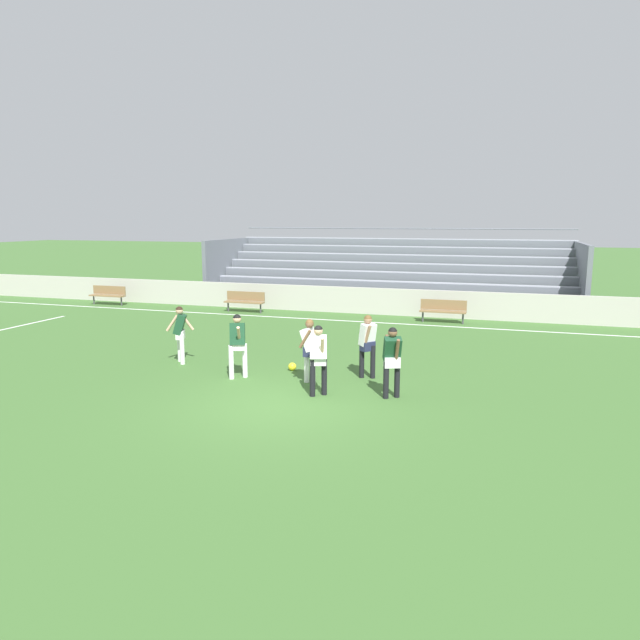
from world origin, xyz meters
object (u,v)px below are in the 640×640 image
Objects in this scene: bleacher_stand at (389,270)px; player_white_on_ball at (310,346)px; bench_centre_sideline at (443,309)px; player_dark_challenging at (238,340)px; bench_near_bin at (108,293)px; player_white_overlapping at (368,341)px; bench_far_left at (245,300)px; soccer_ball at (292,367)px; player_white_wide_left at (318,354)px; player_dark_deep_cover at (392,356)px; player_dark_trailing_run at (180,330)px.

bleacher_stand reaches higher than player_white_on_ball.
bench_centre_sideline is 10.64m from player_dark_challenging.
bleacher_stand is 5.99m from bench_centre_sideline.
bench_near_bin is 1.09× the size of player_white_overlapping.
soccer_ball is at bearing -57.87° from bench_far_left.
soccer_ball is at bearing 125.45° from player_white_wide_left.
bench_centre_sideline is 1.10× the size of player_white_on_ball.
player_dark_deep_cover is (1.65, 0.34, -0.01)m from player_white_wide_left.
bench_centre_sideline is 1.10× the size of player_dark_trailing_run.
bench_far_left is 1.09× the size of player_dark_deep_cover.
bleacher_stand reaches higher than player_white_wide_left.
bleacher_stand is 10.72× the size of player_white_on_ball.
bench_centre_sideline is 10.93m from player_dark_trailing_run.
bleacher_stand is 14.20m from player_dark_trailing_run.
bleacher_stand is at bearing 93.32° from player_white_on_ball.
player_white_wide_left is at bearing -99.69° from bench_centre_sideline.
player_white_overlapping is at bearing -2.40° from soccer_ball.
bleacher_stand is at bearing 21.66° from bench_near_bin.
bench_near_bin is at bearing 180.00° from bench_far_left.
bench_near_bin is 1.00× the size of bench_far_left.
player_dark_trailing_run is at bearing 159.57° from player_white_wide_left.
player_white_on_ball is 2.23m from player_dark_deep_cover.
player_white_overlapping is (-1.06, -8.73, 0.43)m from bench_centre_sideline.
bench_far_left is at bearing -137.36° from bleacher_stand.
soccer_ball is (3.32, 0.16, -0.86)m from player_dark_trailing_run.
player_dark_deep_cover is at bearing -33.23° from bench_near_bin.
player_dark_trailing_run reaches higher than bench_far_left.
bench_near_bin is 15.26m from soccer_ball.
bench_far_left is 1.10× the size of player_dark_trailing_run.
player_white_overlapping reaches higher than soccer_ball.
player_white_on_ball reaches higher than player_dark_trailing_run.
player_dark_deep_cover is at bearing 11.59° from player_white_wide_left.
bench_far_left is at bearing 123.00° from player_white_on_ball.
player_dark_challenging is (-4.22, -9.76, 0.45)m from bench_centre_sideline.
bleacher_stand reaches higher than player_white_overlapping.
bench_near_bin is at bearing 139.69° from player_dark_challenging.
player_white_overlapping is (14.67, -8.73, 0.43)m from bench_near_bin.
bleacher_stand reaches higher than bench_far_left.
player_white_overlapping is at bearing 121.67° from player_dark_deep_cover.
player_dark_trailing_run is at bearing -179.25° from player_white_overlapping.
bench_far_left is at bearing 114.07° from player_dark_challenging.
bench_centre_sideline is 1.09× the size of player_white_overlapping.
bench_centre_sideline is 10.21m from player_dark_deep_cover.
player_dark_challenging is at bearing -176.83° from player_white_on_ball.
player_white_overlapping is (1.26, 0.92, 0.01)m from player_white_on_ball.
player_dark_deep_cover is 1.01× the size of player_dark_trailing_run.
player_white_wide_left is 1.01× the size of player_white_overlapping.
player_white_wide_left is at bearing -20.43° from player_dark_trailing_run.
bench_centre_sideline is 15.72m from bench_near_bin.
player_dark_trailing_run is at bearing -43.57° from bench_near_bin.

